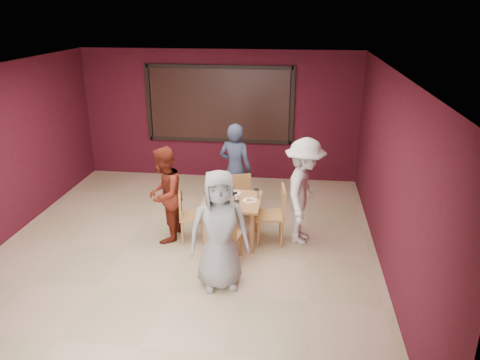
# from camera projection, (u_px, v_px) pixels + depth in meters

# --- Properties ---
(floor) EXTENTS (7.00, 7.00, 0.00)m
(floor) POSITION_uv_depth(u_px,v_px,m) (185.00, 251.00, 7.38)
(floor) COLOR tan
(floor) RESTS_ON ground
(window_blinds) EXTENTS (3.00, 0.02, 1.50)m
(window_blinds) POSITION_uv_depth(u_px,v_px,m) (219.00, 105.00, 10.01)
(window_blinds) COLOR black
(dining_table) EXTENTS (0.92, 0.92, 0.87)m
(dining_table) POSITION_uv_depth(u_px,v_px,m) (232.00, 205.00, 7.51)
(dining_table) COLOR #B37949
(dining_table) RESTS_ON floor
(chair_front) EXTENTS (0.46, 0.46, 0.83)m
(chair_front) POSITION_uv_depth(u_px,v_px,m) (226.00, 233.00, 6.93)
(chair_front) COLOR #B97E48
(chair_front) RESTS_ON floor
(chair_back) EXTENTS (0.51, 0.51, 0.83)m
(chair_back) POSITION_uv_depth(u_px,v_px,m) (241.00, 195.00, 8.32)
(chair_back) COLOR #B97E48
(chair_back) RESTS_ON floor
(chair_left) EXTENTS (0.51, 0.51, 0.86)m
(chair_left) POSITION_uv_depth(u_px,v_px,m) (187.00, 213.00, 7.59)
(chair_left) COLOR #B97E48
(chair_left) RESTS_ON floor
(chair_right) EXTENTS (0.51, 0.51, 0.95)m
(chair_right) POSITION_uv_depth(u_px,v_px,m) (275.00, 212.00, 7.49)
(chair_right) COLOR #B97E48
(chair_right) RESTS_ON floor
(diner_front) EXTENTS (0.93, 0.74, 1.68)m
(diner_front) POSITION_uv_depth(u_px,v_px,m) (219.00, 230.00, 6.21)
(diner_front) COLOR gray
(diner_front) RESTS_ON floor
(diner_back) EXTENTS (0.71, 0.56, 1.70)m
(diner_back) POSITION_uv_depth(u_px,v_px,m) (235.00, 169.00, 8.50)
(diner_back) COLOR #303855
(diner_back) RESTS_ON floor
(diner_left) EXTENTS (0.63, 0.79, 1.57)m
(diner_left) POSITION_uv_depth(u_px,v_px,m) (164.00, 195.00, 7.51)
(diner_left) COLOR maroon
(diner_left) RESTS_ON floor
(diner_right) EXTENTS (0.84, 1.22, 1.74)m
(diner_right) POSITION_uv_depth(u_px,v_px,m) (304.00, 192.00, 7.42)
(diner_right) COLOR white
(diner_right) RESTS_ON floor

